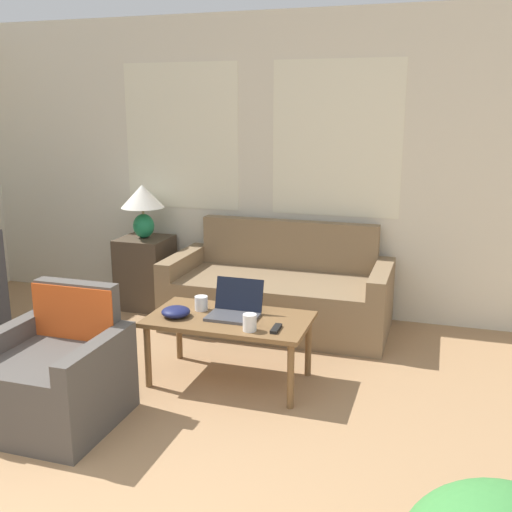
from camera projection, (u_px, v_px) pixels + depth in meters
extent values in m
cube|color=silver|center=(266.00, 167.00, 5.30)|extent=(6.70, 0.05, 2.60)
cube|color=white|center=(181.00, 137.00, 5.45)|extent=(1.10, 0.01, 1.30)
cube|color=white|center=(336.00, 139.00, 5.03)|extent=(1.10, 0.01, 1.30)
cube|color=#846B4C|center=(277.00, 303.00, 5.02)|extent=(1.56, 0.84, 0.43)
cube|color=#846B4C|center=(288.00, 268.00, 5.30)|extent=(1.56, 0.12, 0.86)
cube|color=#846B4C|center=(184.00, 286.00, 5.25)|extent=(0.14, 0.84, 0.58)
cube|color=#846B4C|center=(380.00, 304.00, 4.75)|extent=(0.14, 0.84, 0.58)
cube|color=#514C47|center=(52.00, 389.00, 3.49)|extent=(0.54, 0.71, 0.43)
cube|color=#514C47|center=(80.00, 342.00, 3.73)|extent=(0.54, 0.10, 0.78)
cube|color=#514C47|center=(5.00, 373.00, 3.57)|extent=(0.10, 0.71, 0.55)
cube|color=#514C47|center=(99.00, 387.00, 3.38)|extent=(0.10, 0.71, 0.55)
cube|color=#D1511E|center=(74.00, 331.00, 3.66)|extent=(0.56, 0.01, 0.56)
cube|color=#4C3D2D|center=(146.00, 272.00, 5.54)|extent=(0.44, 0.44, 0.65)
ellipsoid|color=#1E8451|center=(144.00, 226.00, 5.44)|extent=(0.19, 0.19, 0.22)
cylinder|color=tan|center=(143.00, 211.00, 5.40)|extent=(0.02, 0.02, 0.06)
cone|color=white|center=(142.00, 196.00, 5.37)|extent=(0.39, 0.39, 0.21)
cube|color=brown|center=(229.00, 319.00, 3.98)|extent=(1.07, 0.59, 0.03)
cylinder|color=brown|center=(148.00, 357.00, 3.95)|extent=(0.04, 0.04, 0.43)
cylinder|color=brown|center=(291.00, 376.00, 3.66)|extent=(0.04, 0.04, 0.43)
cylinder|color=brown|center=(179.00, 331.00, 4.40)|extent=(0.04, 0.04, 0.43)
cylinder|color=brown|center=(308.00, 346.00, 4.12)|extent=(0.04, 0.04, 0.43)
cube|color=#47474C|center=(233.00, 317.00, 3.95)|extent=(0.33, 0.22, 0.02)
cube|color=black|center=(239.00, 294.00, 4.05)|extent=(0.33, 0.07, 0.22)
cylinder|color=white|center=(250.00, 322.00, 3.72)|extent=(0.09, 0.09, 0.11)
cylinder|color=white|center=(201.00, 303.00, 4.10)|extent=(0.09, 0.09, 0.10)
cylinder|color=white|center=(226.00, 299.00, 4.18)|extent=(0.10, 0.10, 0.10)
ellipsoid|color=#191E4C|center=(176.00, 312.00, 3.98)|extent=(0.19, 0.19, 0.07)
cube|color=black|center=(276.00, 329.00, 3.74)|extent=(0.05, 0.15, 0.02)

